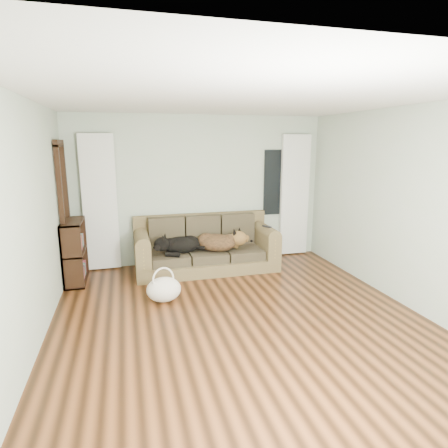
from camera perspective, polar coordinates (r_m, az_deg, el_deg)
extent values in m
plane|color=black|center=(4.72, 2.68, -14.53)|extent=(5.00, 5.00, 0.00)
plane|color=white|center=(4.24, 3.05, 18.64)|extent=(5.00, 5.00, 0.00)
cube|color=#A2B89A|center=(6.69, -3.69, 5.17)|extent=(4.50, 0.04, 2.60)
cube|color=#A2B89A|center=(4.21, -27.77, -0.54)|extent=(0.04, 5.00, 2.60)
cube|color=#A2B89A|center=(5.41, 26.20, 2.21)|extent=(0.04, 5.00, 2.60)
cube|color=white|center=(6.52, -18.37, 3.04)|extent=(0.55, 0.08, 2.25)
cube|color=white|center=(7.20, 10.68, 4.29)|extent=(0.55, 0.08, 2.25)
cube|color=black|center=(7.07, 8.01, 6.28)|extent=(0.50, 0.03, 1.20)
cube|color=black|center=(6.22, -23.08, 1.33)|extent=(0.07, 0.60, 2.10)
cube|color=brown|center=(6.35, -2.74, -3.04)|extent=(2.36, 1.02, 0.97)
ellipsoid|color=black|center=(6.21, -6.81, -3.17)|extent=(0.64, 0.46, 0.27)
ellipsoid|color=black|center=(6.29, -0.80, -2.80)|extent=(0.86, 0.81, 0.31)
cube|color=black|center=(6.41, 6.54, -0.37)|extent=(0.13, 0.20, 0.02)
ellipsoid|color=white|center=(5.24, -9.16, -9.94)|extent=(0.48, 0.38, 0.34)
cube|color=black|center=(6.22, -21.79, -3.77)|extent=(0.32, 0.79, 0.97)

